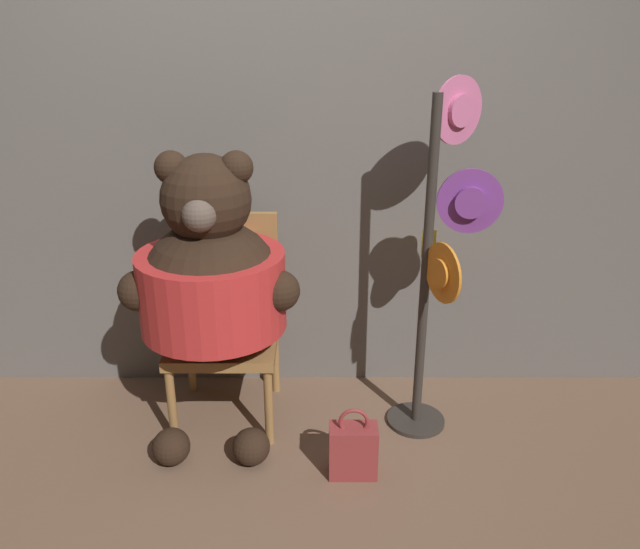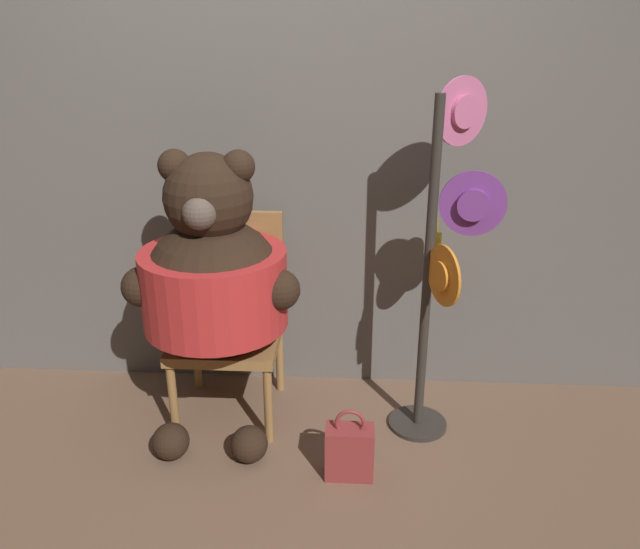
{
  "view_description": "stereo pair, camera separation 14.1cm",
  "coord_description": "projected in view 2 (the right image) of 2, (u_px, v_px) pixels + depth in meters",
  "views": [
    {
      "loc": [
        0.18,
        -2.27,
        1.82
      ],
      "look_at": [
        0.18,
        0.29,
        0.78
      ],
      "focal_mm": 35.0,
      "sensor_mm": 36.0,
      "label": 1
    },
    {
      "loc": [
        0.32,
        -2.26,
        1.82
      ],
      "look_at": [
        0.18,
        0.29,
        0.78
      ],
      "focal_mm": 35.0,
      "sensor_mm": 36.0,
      "label": 2
    }
  ],
  "objects": [
    {
      "name": "ground_plane",
      "position": [
        277.0,
        459.0,
        2.8
      ],
      "size": [
        14.0,
        14.0,
        0.0
      ],
      "primitive_type": "plane",
      "color": "brown"
    },
    {
      "name": "handbag_on_ground",
      "position": [
        349.0,
        451.0,
        2.65
      ],
      "size": [
        0.21,
        0.11,
        0.33
      ],
      "color": "maroon",
      "rests_on": "ground_plane"
    },
    {
      "name": "teddy_bear",
      "position": [
        214.0,
        279.0,
        2.78
      ],
      "size": [
        0.79,
        0.7,
        1.33
      ],
      "color": "black",
      "rests_on": "ground_plane"
    },
    {
      "name": "wall_back",
      "position": [
        289.0,
        165.0,
        3.05
      ],
      "size": [
        8.0,
        0.1,
        2.34
      ],
      "color": "#66605B",
      "rests_on": "ground_plane"
    },
    {
      "name": "chair",
      "position": [
        230.0,
        313.0,
        3.03
      ],
      "size": [
        0.5,
        0.5,
        0.98
      ],
      "color": "#9E703D",
      "rests_on": "ground_plane"
    },
    {
      "name": "hat_display_rack",
      "position": [
        442.0,
        254.0,
        2.72
      ],
      "size": [
        0.44,
        0.58,
        1.62
      ],
      "color": "#332D28",
      "rests_on": "ground_plane"
    }
  ]
}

